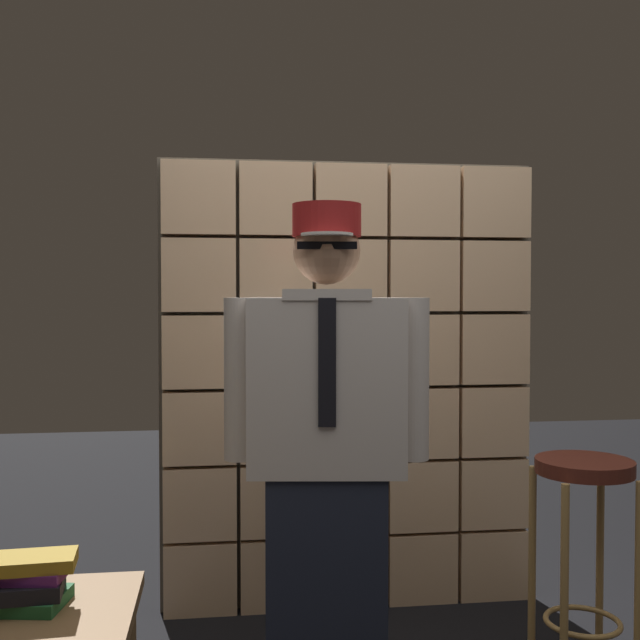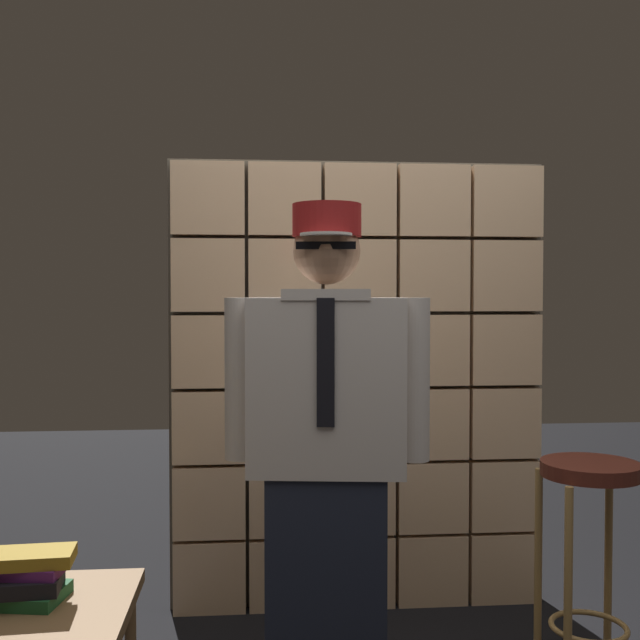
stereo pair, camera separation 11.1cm
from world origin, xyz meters
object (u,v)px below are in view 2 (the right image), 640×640
at_px(standing_person, 327,452).
at_px(side_table, 38,629).
at_px(book_stack, 25,577).
at_px(bar_stool, 590,523).

relative_size(standing_person, side_table, 3.16).
relative_size(standing_person, book_stack, 6.26).
xyz_separation_m(bar_stool, side_table, (-1.77, -0.36, -0.15)).
bearing_deg(book_stack, side_table, -19.60).
relative_size(bar_stool, side_table, 1.54).
xyz_separation_m(standing_person, book_stack, (-0.88, -0.30, -0.28)).
xyz_separation_m(side_table, book_stack, (-0.04, 0.01, 0.14)).
distance_m(side_table, book_stack, 0.15).
distance_m(standing_person, book_stack, 0.97).
height_order(standing_person, bar_stool, standing_person).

